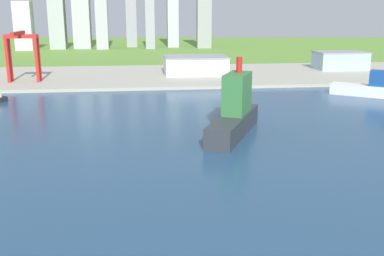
{
  "coord_description": "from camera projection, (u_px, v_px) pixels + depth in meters",
  "views": [
    {
      "loc": [
        -16.17,
        85.55,
        58.17
      ],
      "look_at": [
        0.3,
        224.84,
        21.56
      ],
      "focal_mm": 42.38,
      "sensor_mm": 36.0,
      "label": 1
    }
  ],
  "objects": [
    {
      "name": "ground_plane",
      "position": [
        173.0,
        132.0,
        222.6
      ],
      "size": [
        2400.0,
        2400.0,
        0.0
      ],
      "primitive_type": "plane",
      "color": "#609138"
    },
    {
      "name": "water_bay",
      "position": [
        186.0,
        175.0,
        164.92
      ],
      "size": [
        840.0,
        360.0,
        0.15
      ],
      "primitive_type": "cube",
      "color": "navy",
      "rests_on": "ground"
    },
    {
      "name": "industrial_pier",
      "position": [
        157.0,
        76.0,
        404.85
      ],
      "size": [
        840.0,
        140.0,
        2.5
      ],
      "primitive_type": "cube",
      "color": "#AAA695",
      "rests_on": "ground"
    },
    {
      "name": "ferry_boat",
      "position": [
        373.0,
        87.0,
        311.7
      ],
      "size": [
        46.29,
        38.74,
        24.46
      ],
      "color": "white",
      "rests_on": "water_bay"
    },
    {
      "name": "container_barge",
      "position": [
        235.0,
        112.0,
        217.55
      ],
      "size": [
        36.5,
        58.61,
        36.22
      ],
      "color": "#2D3338",
      "rests_on": "water_bay"
    },
    {
      "name": "port_crane_red",
      "position": [
        22.0,
        46.0,
        354.42
      ],
      "size": [
        24.62,
        35.47,
        39.87
      ],
      "color": "red",
      "rests_on": "industrial_pier"
    },
    {
      "name": "warehouse_main",
      "position": [
        195.0,
        65.0,
        406.45
      ],
      "size": [
        55.95,
        40.4,
        15.78
      ],
      "color": "silver",
      "rests_on": "industrial_pier"
    },
    {
      "name": "warehouse_annex",
      "position": [
        340.0,
        60.0,
        438.15
      ],
      "size": [
        47.78,
        31.04,
        16.92
      ],
      "color": "#99BCD1",
      "rests_on": "industrial_pier"
    },
    {
      "name": "distant_skyline",
      "position": [
        112.0,
        8.0,
        694.56
      ],
      "size": [
        293.16,
        68.93,
        149.95
      ],
      "color": "#BDBBC1",
      "rests_on": "ground"
    }
  ]
}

